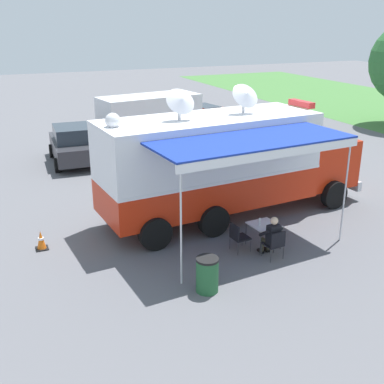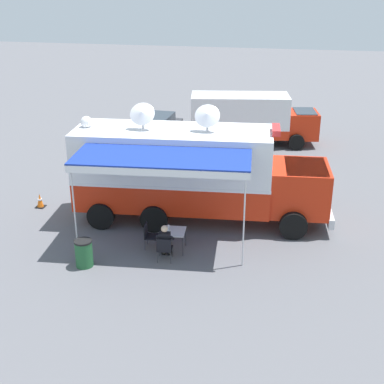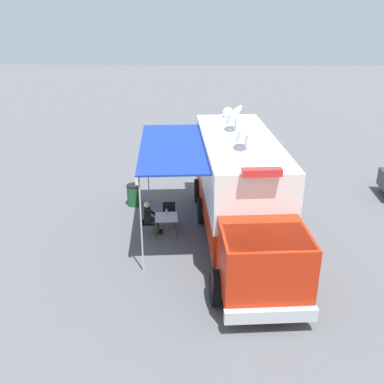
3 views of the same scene
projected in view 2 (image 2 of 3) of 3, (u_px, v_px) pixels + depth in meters
The scene contains 12 objects.
ground_plane at pixel (174, 217), 20.63m from camera, with size 100.00×100.00×0.00m, color #5B5B60.
lot_stripe at pixel (168, 196), 22.62m from camera, with size 0.12×4.80×0.01m, color silver.
command_truck at pixel (193, 171), 19.77m from camera, with size 5.48×9.66×4.53m.
folding_table at pixel (173, 233), 17.93m from camera, with size 0.86×0.86×0.73m.
water_bottle at pixel (169, 228), 17.90m from camera, with size 0.07×0.07×0.22m.
folding_chair_at_table at pixel (164, 248), 17.29m from camera, with size 0.52×0.52×0.87m.
folding_chair_beside_table at pixel (149, 234), 18.18m from camera, with size 0.52×0.52×0.87m.
seated_responder at pixel (165, 241), 17.41m from camera, with size 0.68×0.58×1.25m.
trash_bin at pixel (84, 253), 17.06m from camera, with size 0.57×0.57×0.91m.
traffic_cone at pixel (40, 201), 21.42m from camera, with size 0.36×0.36×0.58m.
support_truck at pixel (249, 119), 28.94m from camera, with size 3.19×7.04×2.70m.
car_behind_truck at pixel (157, 131), 28.65m from camera, with size 4.28×2.18×1.76m.
Camera 2 is at (18.18, 4.37, 8.79)m, focal length 49.94 mm.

